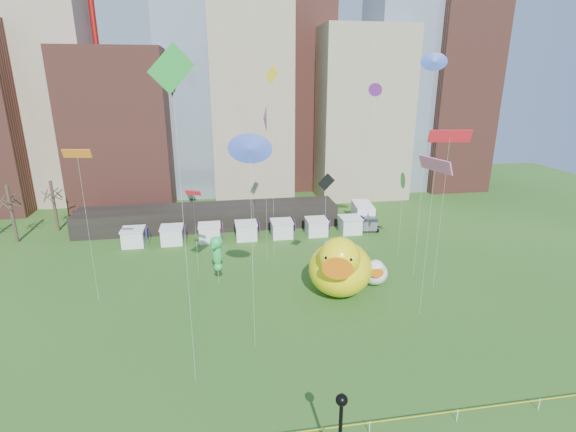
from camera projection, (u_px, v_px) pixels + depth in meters
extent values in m
cube|color=gray|center=(48.00, 80.00, 73.45)|extent=(14.00, 12.00, 42.00)
cube|color=brown|center=(121.00, 131.00, 72.18)|extent=(16.00, 14.00, 26.00)
cube|color=#8C9EB2|center=(191.00, 42.00, 77.18)|extent=(12.00, 12.00, 55.00)
cube|color=gray|center=(250.00, 103.00, 78.23)|extent=(14.00, 14.00, 34.00)
cube|color=brown|center=(299.00, 7.00, 80.26)|extent=(12.00, 12.00, 68.00)
cube|color=gray|center=(359.00, 114.00, 80.16)|extent=(16.00, 14.00, 30.00)
cube|color=#8C9EB2|center=(405.00, 64.00, 82.76)|extent=(14.00, 12.00, 48.00)
cube|color=brown|center=(455.00, 96.00, 84.31)|extent=(12.00, 12.00, 36.00)
cube|color=black|center=(210.00, 217.00, 64.76)|extent=(38.00, 6.00, 3.20)
cube|color=white|center=(134.00, 238.00, 57.68)|extent=(2.80, 2.80, 2.20)
cube|color=red|center=(147.00, 233.00, 57.82)|extent=(0.08, 1.40, 1.60)
cube|color=white|center=(172.00, 236.00, 58.48)|extent=(2.80, 2.80, 2.20)
cube|color=red|center=(186.00, 231.00, 58.62)|extent=(0.08, 1.40, 1.60)
cube|color=white|center=(210.00, 233.00, 59.28)|extent=(2.80, 2.80, 2.20)
cube|color=red|center=(223.00, 229.00, 59.42)|extent=(0.08, 1.40, 1.60)
cube|color=white|center=(246.00, 231.00, 60.08)|extent=(2.80, 2.80, 2.20)
cube|color=red|center=(259.00, 227.00, 60.22)|extent=(0.08, 1.40, 1.60)
cube|color=white|center=(282.00, 229.00, 60.88)|extent=(2.80, 2.80, 2.20)
cube|color=red|center=(294.00, 225.00, 61.01)|extent=(0.08, 1.40, 1.60)
cube|color=white|center=(316.00, 227.00, 61.68)|extent=(2.80, 2.80, 2.20)
cube|color=red|center=(329.00, 223.00, 61.81)|extent=(0.08, 1.40, 1.60)
cube|color=white|center=(350.00, 225.00, 62.48)|extent=(2.80, 2.80, 2.20)
cube|color=red|center=(362.00, 221.00, 62.61)|extent=(0.08, 1.40, 1.60)
cylinder|color=#382B21|center=(12.00, 214.00, 58.00)|extent=(0.44, 0.44, 8.00)
cylinder|color=#382B21|center=(54.00, 206.00, 62.47)|extent=(0.44, 0.44, 7.50)
cylinder|color=white|center=(370.00, 427.00, 27.29)|extent=(0.06, 0.06, 0.90)
cylinder|color=white|center=(457.00, 415.00, 28.25)|extent=(0.06, 0.06, 0.90)
cylinder|color=white|center=(539.00, 404.00, 29.20)|extent=(0.06, 0.06, 0.90)
ellipsoid|color=#FFE90D|center=(340.00, 268.00, 44.67)|extent=(8.81, 9.48, 5.41)
ellipsoid|color=#FFE90D|center=(342.00, 258.00, 47.52)|extent=(2.17, 1.93, 2.19)
sphere|color=#FFE90D|center=(339.00, 258.00, 41.74)|extent=(5.23, 5.23, 4.07)
cone|color=orange|center=(338.00, 266.00, 40.17)|extent=(2.73, 2.49, 2.24)
sphere|color=white|center=(327.00, 256.00, 40.73)|extent=(0.73, 0.73, 0.73)
sphere|color=white|center=(351.00, 258.00, 40.33)|extent=(0.73, 0.73, 0.73)
sphere|color=black|center=(326.00, 258.00, 40.40)|extent=(0.37, 0.37, 0.37)
sphere|color=black|center=(351.00, 260.00, 40.01)|extent=(0.37, 0.37, 0.37)
ellipsoid|color=white|center=(374.00, 272.00, 47.09)|extent=(3.64, 4.04, 2.47)
ellipsoid|color=white|center=(372.00, 268.00, 48.41)|extent=(0.93, 0.79, 1.00)
sphere|color=white|center=(376.00, 268.00, 45.74)|extent=(2.19, 2.19, 1.85)
cone|color=orange|center=(377.00, 272.00, 45.01)|extent=(1.17, 1.02, 1.02)
sphere|color=white|center=(372.00, 268.00, 45.20)|extent=(0.33, 0.33, 0.33)
sphere|color=white|center=(382.00, 268.00, 45.16)|extent=(0.33, 0.33, 0.33)
sphere|color=black|center=(372.00, 269.00, 45.05)|extent=(0.17, 0.17, 0.17)
sphere|color=black|center=(382.00, 269.00, 45.01)|extent=(0.17, 0.17, 0.17)
cylinder|color=silver|center=(218.00, 269.00, 46.84)|extent=(0.03, 0.03, 3.44)
ellipsoid|color=green|center=(217.00, 254.00, 46.31)|extent=(1.24, 1.11, 2.63)
sphere|color=green|center=(217.00, 242.00, 45.74)|extent=(1.68, 1.68, 1.34)
cone|color=green|center=(217.00, 245.00, 45.20)|extent=(0.69, 0.94, 0.47)
sphere|color=green|center=(218.00, 267.00, 46.82)|extent=(0.94, 0.94, 0.94)
cylinder|color=silver|center=(328.00, 273.00, 45.65)|extent=(0.03, 0.03, 3.67)
ellipsoid|color=#4C3BB2|center=(328.00, 257.00, 45.09)|extent=(1.19, 1.10, 2.42)
sphere|color=#4C3BB2|center=(329.00, 246.00, 44.55)|extent=(1.64, 1.64, 1.24)
cone|color=#4C3BB2|center=(330.00, 248.00, 44.05)|extent=(0.71, 0.88, 0.43)
sphere|color=#4C3BB2|center=(328.00, 269.00, 45.56)|extent=(0.87, 0.87, 0.87)
sphere|color=black|center=(342.00, 400.00, 22.21)|extent=(0.64, 0.64, 0.64)
cone|color=black|center=(342.00, 395.00, 22.10)|extent=(0.23, 0.23, 0.29)
cube|color=white|center=(363.00, 213.00, 66.35)|extent=(3.40, 5.86, 2.77)
cube|color=#595960|center=(367.00, 223.00, 63.15)|extent=(2.80, 2.33, 1.77)
cylinder|color=black|center=(356.00, 224.00, 64.79)|extent=(0.41, 1.03, 1.00)
cylinder|color=black|center=(374.00, 224.00, 64.87)|extent=(0.41, 1.03, 1.00)
cylinder|color=black|center=(351.00, 217.00, 68.38)|extent=(0.41, 1.03, 1.00)
cylinder|color=black|center=(369.00, 216.00, 68.46)|extent=(0.41, 1.03, 1.00)
cylinder|color=silver|center=(441.00, 216.00, 44.06)|extent=(0.02, 0.02, 16.10)
cube|color=red|center=(450.00, 136.00, 41.60)|extent=(4.16, 1.22, 1.25)
cylinder|color=silver|center=(427.00, 244.00, 38.87)|extent=(0.02, 0.02, 14.43)
cube|color=pink|center=(435.00, 165.00, 36.66)|extent=(1.34, 3.89, 1.18)
cylinder|color=silver|center=(325.00, 239.00, 43.53)|extent=(0.02, 0.02, 11.86)
cube|color=black|center=(326.00, 182.00, 41.72)|extent=(1.76, 0.16, 1.76)
cylinder|color=silver|center=(400.00, 220.00, 52.46)|extent=(0.02, 0.02, 9.92)
cone|color=green|center=(404.00, 180.00, 50.95)|extent=(0.64, 1.87, 1.87)
cylinder|color=silver|center=(253.00, 197.00, 54.60)|extent=(0.02, 0.02, 14.29)
cube|color=yellow|center=(251.00, 140.00, 52.41)|extent=(0.71, 2.06, 0.64)
cylinder|color=silver|center=(252.00, 256.00, 33.52)|extent=(0.02, 0.02, 16.61)
cone|color=blue|center=(250.00, 149.00, 30.98)|extent=(2.18, 0.81, 2.18)
cylinder|color=silver|center=(89.00, 232.00, 41.21)|extent=(0.02, 0.02, 14.96)
cube|color=orange|center=(77.00, 153.00, 38.92)|extent=(2.63, 0.86, 0.80)
cylinder|color=silver|center=(371.00, 177.00, 51.95)|extent=(0.02, 0.02, 20.15)
cone|color=purple|center=(376.00, 90.00, 48.87)|extent=(0.76, 1.40, 1.46)
cylinder|color=silver|center=(196.00, 238.00, 46.63)|extent=(0.02, 0.02, 10.01)
cube|color=red|center=(193.00, 193.00, 45.10)|extent=(1.68, 0.97, 0.54)
cylinder|color=silver|center=(266.00, 193.00, 50.54)|extent=(0.02, 0.02, 17.13)
cone|color=pink|center=(265.00, 119.00, 47.92)|extent=(0.68, 2.90, 2.88)
cylinder|color=silver|center=(180.00, 172.00, 52.55)|extent=(0.02, 0.02, 21.14)
cube|color=black|center=(172.00, 81.00, 49.32)|extent=(1.84, 3.09, 3.57)
cylinder|color=silver|center=(185.00, 244.00, 28.62)|extent=(0.02, 0.02, 21.98)
cube|color=green|center=(171.00, 69.00, 25.26)|extent=(2.67, 1.26, 2.93)
cylinder|color=silver|center=(273.00, 170.00, 51.88)|extent=(0.02, 0.02, 21.76)
cube|color=yellow|center=(272.00, 75.00, 48.56)|extent=(1.68, 1.36, 2.13)
cylinder|color=silver|center=(423.00, 177.00, 45.71)|extent=(0.02, 0.02, 22.94)
cone|color=blue|center=(434.00, 62.00, 42.21)|extent=(1.69, 0.78, 1.71)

